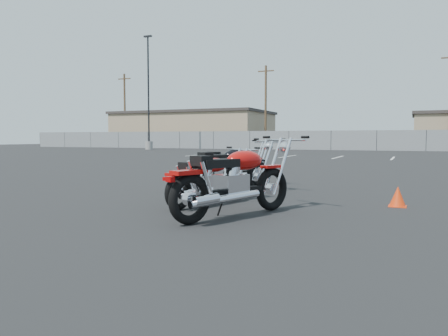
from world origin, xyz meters
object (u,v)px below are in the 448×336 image
at_px(motorcycle_third_red, 208,179).
at_px(motorcycle_second_black, 230,170).
at_px(motorcycle_front_red, 233,167).
at_px(motorcycle_rear_red, 235,180).

bearing_deg(motorcycle_third_red, motorcycle_second_black, 95.66).
relative_size(motorcycle_front_red, motorcycle_third_red, 1.10).
relative_size(motorcycle_third_red, motorcycle_rear_red, 0.85).
relative_size(motorcycle_front_red, motorcycle_rear_red, 0.93).
bearing_deg(motorcycle_second_black, motorcycle_rear_red, -65.42).
relative_size(motorcycle_front_red, motorcycle_second_black, 0.97).
height_order(motorcycle_second_black, motorcycle_rear_red, motorcycle_rear_red).
bearing_deg(motorcycle_third_red, motorcycle_front_red, 102.38).
bearing_deg(motorcycle_rear_red, motorcycle_third_red, 134.46).
distance_m(motorcycle_front_red, motorcycle_rear_red, 3.53).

